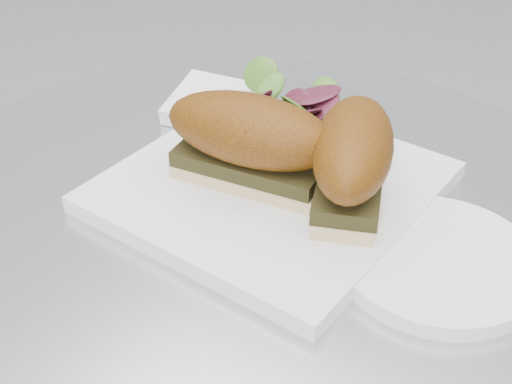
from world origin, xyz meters
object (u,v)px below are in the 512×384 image
(plate, at_px, (271,187))
(saucer, at_px, (438,261))
(sandwich_left, at_px, (251,139))
(sandwich_right, at_px, (353,157))

(plate, distance_m, saucer, 0.16)
(sandwich_left, bearing_deg, plate, 29.70)
(sandwich_left, bearing_deg, saucer, -8.76)
(sandwich_left, distance_m, saucer, 0.18)
(sandwich_right, bearing_deg, saucer, 52.80)
(sandwich_right, height_order, saucer, sandwich_right)
(sandwich_right, distance_m, saucer, 0.11)
(sandwich_left, xyz_separation_m, saucer, (0.18, 0.00, -0.05))
(saucer, bearing_deg, sandwich_right, 166.36)
(sandwich_right, bearing_deg, sandwich_left, -96.94)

